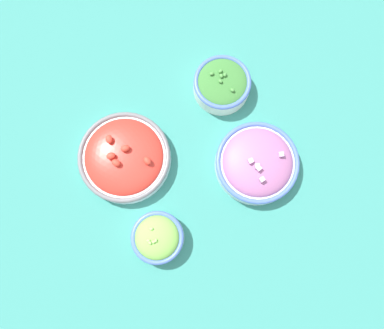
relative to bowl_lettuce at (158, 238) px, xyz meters
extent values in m
plane|color=#337F75|center=(-0.16, -0.11, -0.03)|extent=(3.00, 3.00, 0.00)
cylinder|color=white|center=(0.00, 0.00, -0.01)|extent=(0.13, 0.13, 0.04)
torus|color=#4766B7|center=(0.00, 0.00, 0.01)|extent=(0.13, 0.13, 0.01)
ellipsoid|color=#7ABC4C|center=(0.00, 0.00, 0.01)|extent=(0.10, 0.10, 0.05)
ellipsoid|color=#99D166|center=(0.02, 0.00, 0.04)|extent=(0.01, 0.01, 0.01)
ellipsoid|color=#99D166|center=(0.02, 0.00, 0.04)|extent=(0.01, 0.01, 0.01)
ellipsoid|color=#99D166|center=(0.00, 0.01, 0.04)|extent=(0.01, 0.01, 0.01)
ellipsoid|color=#99D166|center=(0.00, -0.02, 0.04)|extent=(0.01, 0.01, 0.01)
ellipsoid|color=#99D166|center=(0.01, 0.01, 0.04)|extent=(0.01, 0.01, 0.01)
cylinder|color=silver|center=(-0.30, -0.03, -0.01)|extent=(0.21, 0.21, 0.04)
torus|color=#4766B7|center=(-0.30, -0.03, 0.01)|extent=(0.21, 0.21, 0.01)
ellipsoid|color=#9E5B8E|center=(-0.30, -0.03, 0.01)|extent=(0.17, 0.17, 0.05)
cube|color=#C699C1|center=(-0.35, -0.01, 0.03)|extent=(0.02, 0.02, 0.01)
cube|color=#C699C1|center=(-0.29, -0.01, 0.04)|extent=(0.01, 0.01, 0.01)
cube|color=#C699C1|center=(-0.28, 0.02, 0.03)|extent=(0.01, 0.01, 0.01)
cube|color=#C699C1|center=(-0.29, -0.02, 0.04)|extent=(0.02, 0.02, 0.01)
cube|color=#C699C1|center=(-0.28, -0.03, 0.04)|extent=(0.01, 0.01, 0.01)
cylinder|color=silver|center=(-0.03, -0.21, -0.02)|extent=(0.23, 0.23, 0.04)
torus|color=slate|center=(-0.03, -0.21, 0.00)|extent=(0.23, 0.23, 0.01)
ellipsoid|color=red|center=(-0.03, -0.21, 0.00)|extent=(0.19, 0.19, 0.04)
ellipsoid|color=red|center=(-0.07, -0.17, 0.03)|extent=(0.02, 0.02, 0.01)
ellipsoid|color=red|center=(-0.01, -0.22, 0.03)|extent=(0.03, 0.02, 0.01)
ellipsoid|color=red|center=(-0.02, -0.26, 0.03)|extent=(0.02, 0.03, 0.01)
ellipsoid|color=red|center=(-0.01, -0.20, 0.03)|extent=(0.03, 0.03, 0.01)
ellipsoid|color=red|center=(-0.04, -0.22, 0.03)|extent=(0.03, 0.02, 0.01)
cylinder|color=silver|center=(-0.34, -0.24, -0.01)|extent=(0.15, 0.15, 0.05)
torus|color=#4766B7|center=(-0.34, -0.24, 0.01)|extent=(0.15, 0.15, 0.01)
ellipsoid|color=#387533|center=(-0.34, -0.24, 0.01)|extent=(0.13, 0.13, 0.02)
ellipsoid|color=#47893D|center=(-0.34, -0.25, 0.03)|extent=(0.01, 0.01, 0.01)
ellipsoid|color=#47893D|center=(-0.32, -0.27, 0.03)|extent=(0.01, 0.01, 0.01)
ellipsoid|color=#47893D|center=(-0.34, -0.26, 0.03)|extent=(0.01, 0.01, 0.01)
ellipsoid|color=#47893D|center=(-0.35, -0.25, 0.03)|extent=(0.01, 0.01, 0.01)
ellipsoid|color=#47893D|center=(-0.34, -0.21, 0.03)|extent=(0.01, 0.01, 0.01)
ellipsoid|color=#47893D|center=(-0.33, -0.24, 0.03)|extent=(0.01, 0.01, 0.01)
camera|label=1|loc=(-0.07, 0.03, 0.90)|focal=35.00mm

